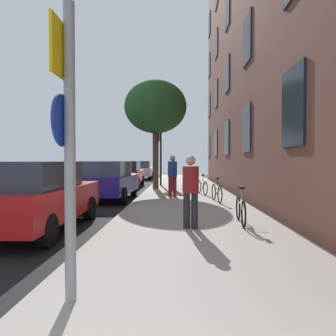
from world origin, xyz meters
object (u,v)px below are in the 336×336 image
object	(u,v)px
tree_near	(156,107)
pedestrian_2	(173,171)
bicycle_3	(193,182)
pedestrian_1	(172,173)
bicycle_2	(202,186)
pedestrian_0	(191,187)
car_1	(108,180)
bicycle_0	(241,209)
car_2	(127,173)
car_3	(142,170)
traffic_light	(159,146)
sign_post	(68,132)
bicycle_1	(217,192)
car_0	(35,195)

from	to	relation	value
tree_near	pedestrian_2	distance (m)	3.68
bicycle_3	pedestrian_2	world-z (taller)	pedestrian_2
tree_near	pedestrian_1	bearing A→B (deg)	-75.46
bicycle_2	pedestrian_1	distance (m)	1.87
pedestrian_0	car_1	xyz separation A→B (m)	(-3.20, 5.92, -0.21)
bicycle_2	bicycle_0	bearing A→B (deg)	-86.59
car_2	bicycle_3	bearing A→B (deg)	-34.63
bicycle_0	bicycle_2	bearing A→B (deg)	93.41
pedestrian_0	car_3	distance (m)	21.34
traffic_light	tree_near	world-z (taller)	tree_near
pedestrian_0	bicycle_0	bearing A→B (deg)	23.01
bicycle_2	pedestrian_0	size ratio (longest dim) A/B	0.96
pedestrian_0	sign_post	bearing A→B (deg)	-111.64
pedestrian_0	pedestrian_1	distance (m)	6.23
bicycle_1	pedestrian_1	size ratio (longest dim) A/B	0.93
bicycle_0	car_2	distance (m)	13.40
car_2	bicycle_0	bearing A→B (deg)	-68.90
pedestrian_1	car_3	world-z (taller)	pedestrian_1
sign_post	pedestrian_1	bearing A→B (deg)	84.51
pedestrian_2	tree_near	bearing A→B (deg)	141.10
sign_post	car_2	world-z (taller)	sign_post
traffic_light	car_1	distance (m)	6.97
bicycle_0	car_2	bearing A→B (deg)	111.10
car_0	bicycle_2	bearing A→B (deg)	58.54
sign_post	bicycle_2	size ratio (longest dim) A/B	2.04
bicycle_3	tree_near	bearing A→B (deg)	-175.99
pedestrian_2	car_3	distance (m)	12.18
pedestrian_0	pedestrian_2	distance (m)	9.26
traffic_light	bicycle_2	bearing A→B (deg)	-65.86
bicycle_3	bicycle_1	bearing A→B (deg)	-83.57
pedestrian_0	car_0	size ratio (longest dim) A/B	0.37
car_0	car_3	distance (m)	20.94
bicycle_2	pedestrian_2	size ratio (longest dim) A/B	0.92
bicycle_1	pedestrian_2	distance (m)	4.95
car_3	car_1	bearing A→B (deg)	-88.68
bicycle_2	tree_near	bearing A→B (deg)	131.05
bicycle_3	car_1	xyz separation A→B (m)	(-3.73, -4.24, 0.37)
bicycle_0	car_3	distance (m)	21.07
bicycle_3	car_1	distance (m)	5.66
bicycle_0	bicycle_1	distance (m)	4.11
pedestrian_1	car_3	size ratio (longest dim) A/B	0.43
tree_near	bicycle_0	size ratio (longest dim) A/B	3.67
pedestrian_1	car_0	distance (m)	6.85
traffic_light	pedestrian_1	size ratio (longest dim) A/B	2.04
traffic_light	pedestrian_0	bearing A→B (deg)	-83.29
pedestrian_0	car_3	size ratio (longest dim) A/B	0.40
traffic_light	bicycle_3	size ratio (longest dim) A/B	2.25
bicycle_2	car_2	size ratio (longest dim) A/B	0.39
traffic_light	pedestrian_1	world-z (taller)	traffic_light
car_1	car_2	size ratio (longest dim) A/B	1.08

